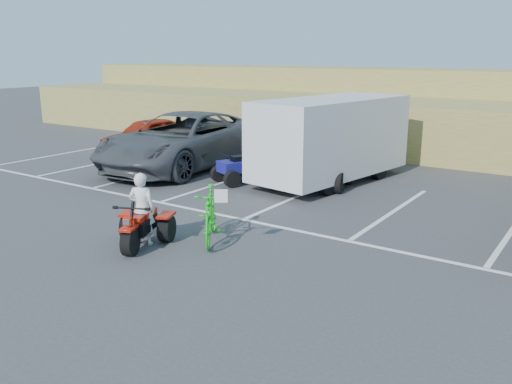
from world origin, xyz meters
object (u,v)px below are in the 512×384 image
Objects in this scene: rider at (142,209)px; green_dirt_bike at (210,215)px; quad_atv_blue at (239,183)px; red_trike_atv at (141,246)px; quad_atv_green at (325,187)px; red_car at (148,135)px; grey_pickup at (182,141)px; cargo_trailer at (331,137)px.

green_dirt_bike is at bearing -160.91° from rider.
green_dirt_bike is at bearing -35.74° from quad_atv_blue.
quad_atv_green reaches higher than red_trike_atv.
red_car reaches higher than green_dirt_bike.
quad_atv_green reaches higher than quad_atv_blue.
rider is 7.67m from grey_pickup.
green_dirt_bike reaches higher than quad_atv_green.
green_dirt_bike is 5.57m from quad_atv_green.
grey_pickup is at bearing 101.45° from green_dirt_bike.
quad_atv_green is at bearing 46.51° from quad_atv_blue.
grey_pickup is 3.93× the size of quad_atv_green.
rider is 1.39m from green_dirt_bike.
grey_pickup is 1.18× the size of cargo_trailer.
cargo_trailer is at bearing 1.35° from red_car.
red_car is at bearing 107.27° from green_dirt_bike.
green_dirt_bike is 0.33× the size of cargo_trailer.
grey_pickup is 5.21m from cargo_trailer.
red_trike_atv is 5.88m from quad_atv_blue.
grey_pickup is (-4.46, 6.24, 0.18)m from rider.
red_car reaches higher than quad_atv_green.
green_dirt_bike is (1.01, 0.93, -0.18)m from rider.
grey_pickup is 3.53m from red_car.
quad_atv_green is at bearing -64.38° from cargo_trailer.
green_dirt_bike is 0.28× the size of grey_pickup.
green_dirt_bike is at bearing -32.90° from red_car.
red_car is at bearing -68.97° from rider.
rider reaches higher than quad_atv_blue.
grey_pickup reaches higher than quad_atv_blue.
red_trike_atv is 11.05m from red_car.
red_car is 2.77× the size of quad_atv_blue.
red_trike_atv is at bearing -40.35° from red_car.
rider is (-0.06, 0.14, 0.75)m from red_trike_atv.
green_dirt_bike reaches higher than quad_atv_blue.
rider is at bearing -109.72° from quad_atv_green.
cargo_trailer reaches higher than grey_pickup.
rider is at bearing -49.24° from quad_atv_blue.
red_car reaches higher than quad_atv_blue.
grey_pickup is 4.73× the size of quad_atv_blue.
green_dirt_bike is 5.29m from quad_atv_blue.
grey_pickup reaches higher than green_dirt_bike.
grey_pickup reaches higher than red_trike_atv.
rider is 5.78m from quad_atv_blue.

